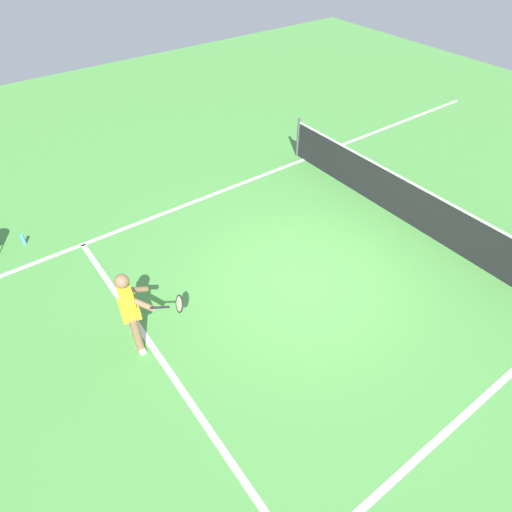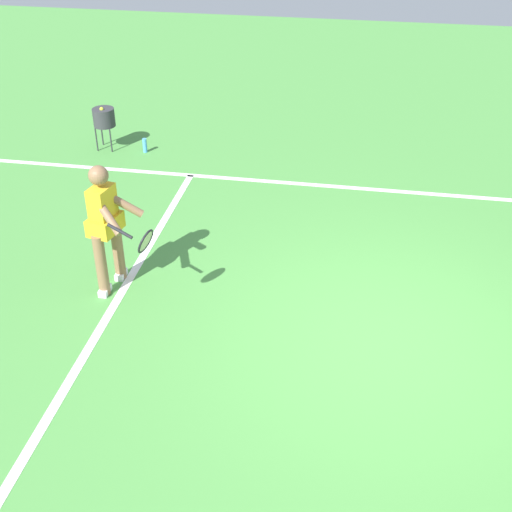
# 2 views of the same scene
# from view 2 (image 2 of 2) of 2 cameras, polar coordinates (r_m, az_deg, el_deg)

# --- Properties ---
(ground_plane) EXTENTS (28.36, 28.36, 0.00)m
(ground_plane) POSITION_cam_2_polar(r_m,az_deg,el_deg) (7.34, 11.08, -7.02)
(ground_plane) COLOR #4C9342
(service_line_marking) EXTENTS (7.08, 0.10, 0.01)m
(service_line_marking) POSITION_cam_2_polar(r_m,az_deg,el_deg) (7.79, -12.16, -4.47)
(service_line_marking) COLOR white
(service_line_marking) RESTS_ON ground
(sideline_left_marking) EXTENTS (0.10, 19.81, 0.01)m
(sideline_left_marking) POSITION_cam_2_polar(r_m,az_deg,el_deg) (10.33, 11.28, 5.45)
(sideline_left_marking) COLOR white
(sideline_left_marking) RESTS_ON ground
(tennis_player) EXTENTS (0.90, 0.90, 1.55)m
(tennis_player) POSITION_cam_2_polar(r_m,az_deg,el_deg) (7.73, -12.52, 2.66)
(tennis_player) COLOR #8C6647
(tennis_player) RESTS_ON ground
(ball_hopper) EXTENTS (0.36, 0.36, 0.74)m
(ball_hopper) POSITION_cam_2_polar(r_m,az_deg,el_deg) (11.65, -12.77, 11.36)
(ball_hopper) COLOR #333338
(ball_hopper) RESTS_ON ground
(water_bottle) EXTENTS (0.07, 0.07, 0.24)m
(water_bottle) POSITION_cam_2_polar(r_m,az_deg,el_deg) (11.53, -9.40, 9.23)
(water_bottle) COLOR #4C9EE5
(water_bottle) RESTS_ON ground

